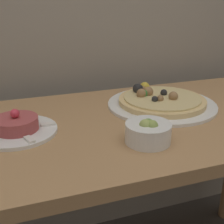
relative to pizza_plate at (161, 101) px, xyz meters
name	(u,v)px	position (x,y,z in m)	size (l,w,h in m)	color
dining_table	(122,152)	(-0.17, -0.08, -0.12)	(1.46, 0.61, 0.72)	#AD7F51
pizza_plate	(161,101)	(0.00, 0.00, 0.00)	(0.36, 0.36, 0.06)	white
tartare_plate	(16,127)	(-0.47, -0.06, 0.00)	(0.22, 0.22, 0.07)	white
small_bowl	(148,132)	(-0.16, -0.23, 0.01)	(0.12, 0.12, 0.06)	white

